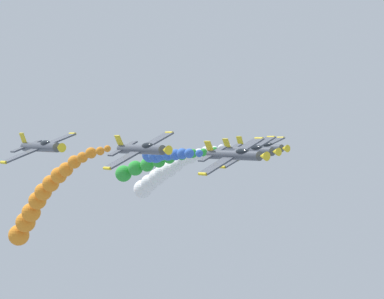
# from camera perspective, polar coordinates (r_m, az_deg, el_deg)

# --- Properties ---
(airplane_lead) EXTENTS (8.80, 10.35, 4.41)m
(airplane_lead) POSITION_cam_1_polar(r_m,az_deg,el_deg) (84.45, 3.31, -0.42)
(airplane_lead) COLOR #474C56
(smoke_trail_lead) EXTENTS (2.88, 14.19, 2.26)m
(smoke_trail_lead) POSITION_cam_1_polar(r_m,az_deg,el_deg) (97.78, -2.35, -0.38)
(smoke_trail_lead) COLOR blue
(airplane_left_inner) EXTENTS (8.87, 10.35, 4.25)m
(airplane_left_inner) POSITION_cam_1_polar(r_m,az_deg,el_deg) (95.78, 4.48, -0.11)
(airplane_left_inner) COLOR #474C56
(smoke_trail_left_inner) EXTENTS (5.26, 20.46, 5.65)m
(smoke_trail_left_inner) POSITION_cam_1_polar(r_m,az_deg,el_deg) (111.87, -3.53, -1.26)
(smoke_trail_left_inner) COLOR green
(airplane_right_inner) EXTENTS (8.79, 10.35, 4.43)m
(airplane_right_inner) POSITION_cam_1_polar(r_m,az_deg,el_deg) (83.86, -3.93, 0.02)
(airplane_right_inner) COLOR #474C56
(smoke_trail_right_inner) EXTENTS (3.25, 30.68, 15.78)m
(smoke_trail_right_inner) POSITION_cam_1_polar(r_m,az_deg,el_deg) (110.05, -11.83, -4.25)
(smoke_trail_right_inner) COLOR orange
(airplane_left_outer) EXTENTS (9.13, 10.35, 3.55)m
(airplane_left_outer) POSITION_cam_1_polar(r_m,az_deg,el_deg) (105.61, 5.34, 0.13)
(airplane_left_outer) COLOR #474C56
(smoke_trail_left_outer) EXTENTS (3.48, 25.29, 9.71)m
(smoke_trail_left_outer) POSITION_cam_1_polar(r_m,az_deg,el_deg) (124.83, -2.25, -1.95)
(smoke_trail_left_outer) COLOR white
(airplane_right_outer) EXTENTS (9.08, 10.35, 3.69)m
(airplane_right_outer) POSITION_cam_1_polar(r_m,az_deg,el_deg) (87.21, -11.61, 0.20)
(airplane_right_outer) COLOR #474C56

